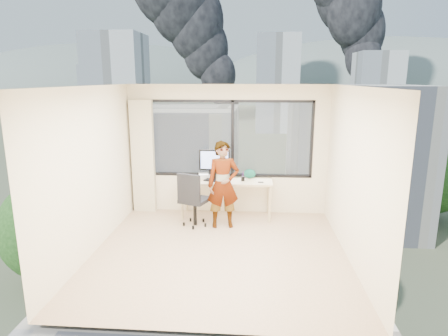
# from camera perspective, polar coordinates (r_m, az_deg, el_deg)

# --- Properties ---
(floor) EXTENTS (4.00, 4.00, 0.01)m
(floor) POSITION_cam_1_polar(r_m,az_deg,el_deg) (6.28, -0.69, -12.39)
(floor) COLOR tan
(floor) RESTS_ON ground
(ceiling) EXTENTS (4.00, 4.00, 0.01)m
(ceiling) POSITION_cam_1_polar(r_m,az_deg,el_deg) (5.66, -0.76, 12.08)
(ceiling) COLOR white
(ceiling) RESTS_ON ground
(wall_front) EXTENTS (4.00, 0.01, 2.60)m
(wall_front) POSITION_cam_1_polar(r_m,az_deg,el_deg) (3.93, -3.26, -7.81)
(wall_front) COLOR beige
(wall_front) RESTS_ON ground
(wall_left) EXTENTS (0.01, 4.00, 2.60)m
(wall_left) POSITION_cam_1_polar(r_m,az_deg,el_deg) (6.33, -19.09, -0.43)
(wall_left) COLOR beige
(wall_left) RESTS_ON ground
(wall_right) EXTENTS (0.01, 4.00, 2.60)m
(wall_right) POSITION_cam_1_polar(r_m,az_deg,el_deg) (6.01, 18.65, -1.09)
(wall_right) COLOR beige
(wall_right) RESTS_ON ground
(window_wall) EXTENTS (3.30, 0.16, 1.55)m
(window_wall) POSITION_cam_1_polar(r_m,az_deg,el_deg) (7.74, 0.92, 4.38)
(window_wall) COLOR black
(window_wall) RESTS_ON ground
(curtain) EXTENTS (0.45, 0.14, 2.30)m
(curtain) POSITION_cam_1_polar(r_m,az_deg,el_deg) (7.99, -11.92, 1.64)
(curtain) COLOR beige
(curtain) RESTS_ON floor
(desk) EXTENTS (1.80, 0.60, 0.75)m
(desk) POSITION_cam_1_polar(r_m,az_deg,el_deg) (7.68, 0.37, -4.52)
(desk) COLOR tan
(desk) RESTS_ON floor
(chair) EXTENTS (0.70, 0.70, 1.06)m
(chair) POSITION_cam_1_polar(r_m,az_deg,el_deg) (7.20, -4.36, -4.49)
(chair) COLOR black
(chair) RESTS_ON floor
(person) EXTENTS (0.65, 0.48, 1.61)m
(person) POSITION_cam_1_polar(r_m,az_deg,el_deg) (7.04, -0.12, -2.50)
(person) COLOR #2D2D33
(person) RESTS_ON floor
(monitor) EXTENTS (0.61, 0.14, 0.61)m
(monitor) POSITION_cam_1_polar(r_m,az_deg,el_deg) (7.58, -1.41, 0.56)
(monitor) COLOR black
(monitor) RESTS_ON desk
(game_console) EXTENTS (0.40, 0.36, 0.08)m
(game_console) POSITION_cam_1_polar(r_m,az_deg,el_deg) (7.80, -2.48, -1.07)
(game_console) COLOR white
(game_console) RESTS_ON desk
(laptop) EXTENTS (0.45, 0.46, 0.23)m
(laptop) POSITION_cam_1_polar(r_m,az_deg,el_deg) (7.53, -1.51, -1.02)
(laptop) COLOR black
(laptop) RESTS_ON desk
(cellphone) EXTENTS (0.11, 0.05, 0.01)m
(cellphone) POSITION_cam_1_polar(r_m,az_deg,el_deg) (7.44, 5.48, -2.11)
(cellphone) COLOR black
(cellphone) RESTS_ON desk
(pen_cup) EXTENTS (0.08, 0.08, 0.09)m
(pen_cup) POSITION_cam_1_polar(r_m,az_deg,el_deg) (7.52, 2.83, -1.59)
(pen_cup) COLOR black
(pen_cup) RESTS_ON desk
(handbag) EXTENTS (0.25, 0.13, 0.19)m
(handbag) POSITION_cam_1_polar(r_m,az_deg,el_deg) (7.72, 3.82, -0.84)
(handbag) COLOR #0D5241
(handbag) RESTS_ON desk
(exterior_ground) EXTENTS (400.00, 400.00, 0.04)m
(exterior_ground) POSITION_cam_1_polar(r_m,az_deg,el_deg) (126.75, 4.00, 5.55)
(exterior_ground) COLOR #515B3D
(exterior_ground) RESTS_ON ground
(near_bldg_a) EXTENTS (16.00, 12.00, 14.00)m
(near_bldg_a) POSITION_cam_1_polar(r_m,az_deg,el_deg) (38.14, -10.32, -1.81)
(near_bldg_a) COLOR beige
(near_bldg_a) RESTS_ON exterior_ground
(near_bldg_b) EXTENTS (14.00, 13.00, 16.00)m
(near_bldg_b) POSITION_cam_1_polar(r_m,az_deg,el_deg) (45.97, 18.66, 1.54)
(near_bldg_b) COLOR white
(near_bldg_b) RESTS_ON exterior_ground
(far_tower_a) EXTENTS (14.00, 14.00, 28.00)m
(far_tower_a) POSITION_cam_1_polar(r_m,az_deg,el_deg) (106.75, -15.48, 11.24)
(far_tower_a) COLOR silver
(far_tower_a) RESTS_ON exterior_ground
(far_tower_b) EXTENTS (13.00, 13.00, 30.00)m
(far_tower_b) POSITION_cam_1_polar(r_m,az_deg,el_deg) (125.88, 7.84, 12.26)
(far_tower_b) COLOR silver
(far_tower_b) RESTS_ON exterior_ground
(far_tower_c) EXTENTS (15.00, 15.00, 26.00)m
(far_tower_c) POSITION_cam_1_polar(r_m,az_deg,el_deg) (152.34, 21.63, 10.86)
(far_tower_c) COLOR silver
(far_tower_c) RESTS_ON exterior_ground
(far_tower_d) EXTENTS (16.00, 14.00, 22.00)m
(far_tower_d) POSITION_cam_1_polar(r_m,az_deg,el_deg) (167.08, -17.29, 10.62)
(far_tower_d) COLOR silver
(far_tower_d) RESTS_ON exterior_ground
(hill_a) EXTENTS (288.00, 216.00, 90.00)m
(hill_a) POSITION_cam_1_polar(r_m,az_deg,el_deg) (347.62, -16.29, 9.88)
(hill_a) COLOR slate
(hill_a) RESTS_ON exterior_ground
(hill_b) EXTENTS (300.00, 220.00, 96.00)m
(hill_b) POSITION_cam_1_polar(r_m,az_deg,el_deg) (340.92, 21.51, 9.45)
(hill_b) COLOR slate
(hill_b) RESTS_ON exterior_ground
(tree_a) EXTENTS (7.00, 7.00, 8.00)m
(tree_a) POSITION_cam_1_polar(r_m,az_deg,el_deg) (34.60, -24.98, -9.69)
(tree_a) COLOR #1E4617
(tree_a) RESTS_ON exterior_ground
(tree_b) EXTENTS (7.60, 7.60, 9.00)m
(tree_b) POSITION_cam_1_polar(r_m,az_deg,el_deg) (26.84, 11.63, -14.19)
(tree_b) COLOR #1E4617
(tree_b) RESTS_ON exterior_ground
(tree_c) EXTENTS (8.40, 8.40, 10.00)m
(tree_c) POSITION_cam_1_polar(r_m,az_deg,el_deg) (51.80, 28.65, -1.55)
(tree_c) COLOR #1E4617
(tree_c) RESTS_ON exterior_ground
(smoke_plume_b) EXTENTS (30.00, 18.00, 70.00)m
(smoke_plume_b) POSITION_cam_1_polar(r_m,az_deg,el_deg) (185.50, 22.68, 19.72)
(smoke_plume_b) COLOR black
(smoke_plume_b) RESTS_ON exterior_ground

